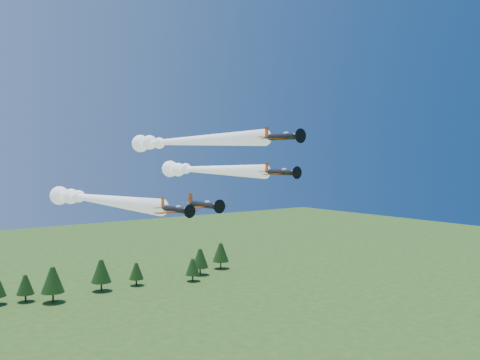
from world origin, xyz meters
TOP-DOWN VIEW (x-y plane):
  - plane_lead at (1.80, 20.04)m, footprint 7.42×52.09m
  - plane_left at (-13.83, 24.30)m, footprint 8.21×45.99m
  - plane_right at (10.14, 25.66)m, footprint 7.65×43.18m
  - plane_slot at (-0.93, 8.02)m, footprint 8.30×9.03m
  - treeline at (2.01, 110.02)m, footprint 161.64×22.06m

SIDE VIEW (x-z plane):
  - treeline at x=2.01m, z-range 0.68..12.28m
  - plane_slot at x=-0.93m, z-range 37.81..40.74m
  - plane_left at x=-13.83m, z-range 38.04..41.74m
  - plane_right at x=10.14m, z-range 42.90..46.60m
  - plane_lead at x=1.80m, z-range 48.49..52.19m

